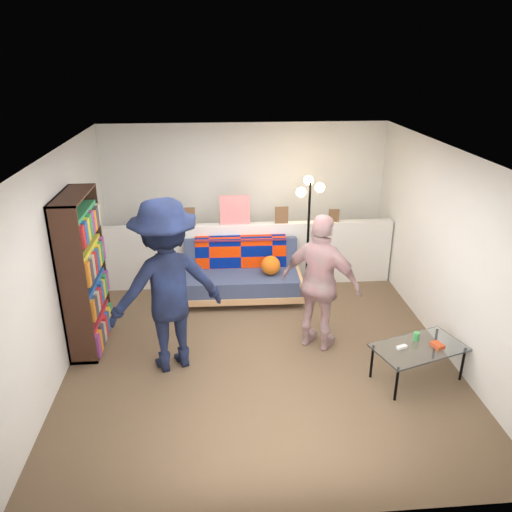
% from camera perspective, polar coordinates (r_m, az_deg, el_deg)
% --- Properties ---
extents(ground, '(5.00, 5.00, 0.00)m').
position_cam_1_polar(ground, '(6.33, 0.30, -10.21)').
color(ground, brown).
rests_on(ground, ground).
extents(room_shell, '(4.60, 5.05, 2.45)m').
position_cam_1_polar(room_shell, '(6.06, -0.06, 5.70)').
color(room_shell, silver).
rests_on(room_shell, ground).
extents(half_wall_ledge, '(4.45, 0.15, 1.00)m').
position_cam_1_polar(half_wall_ledge, '(7.70, -0.86, 0.18)').
color(half_wall_ledge, silver).
rests_on(half_wall_ledge, ground).
extents(ledge_decor, '(2.97, 0.02, 0.45)m').
position_cam_1_polar(ledge_decor, '(7.44, -2.63, 4.90)').
color(ledge_decor, brown).
rests_on(ledge_decor, half_wall_ledge).
extents(futon_sofa, '(1.78, 0.89, 0.76)m').
position_cam_1_polar(futon_sofa, '(7.34, -1.53, -2.22)').
color(futon_sofa, tan).
rests_on(futon_sofa, ground).
extents(bookshelf, '(0.32, 0.97, 1.93)m').
position_cam_1_polar(bookshelf, '(6.31, -19.09, -2.38)').
color(bookshelf, black).
rests_on(bookshelf, ground).
extents(coffee_table, '(1.11, 0.83, 0.52)m').
position_cam_1_polar(coffee_table, '(5.85, 18.17, -10.02)').
color(coffee_table, black).
rests_on(coffee_table, ground).
extents(floor_lamp, '(0.40, 0.33, 1.74)m').
position_cam_1_polar(floor_lamp, '(7.38, 6.06, 5.12)').
color(floor_lamp, black).
rests_on(floor_lamp, ground).
extents(person_left, '(1.48, 1.17, 2.01)m').
position_cam_1_polar(person_left, '(5.61, -10.16, -3.44)').
color(person_left, black).
rests_on(person_left, ground).
extents(person_right, '(1.06, 0.91, 1.70)m').
position_cam_1_polar(person_right, '(5.98, 7.41, -3.15)').
color(person_right, pink).
rests_on(person_right, ground).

